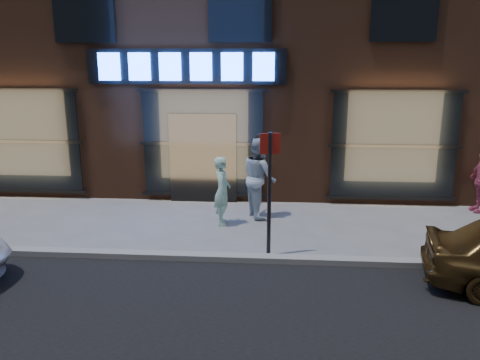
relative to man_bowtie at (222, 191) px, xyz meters
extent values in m
plane|color=slate|center=(-0.72, -2.11, -0.80)|extent=(90.00, 90.00, 0.00)
cube|color=gray|center=(-0.72, -2.11, -0.74)|extent=(60.00, 0.25, 0.12)
cube|color=#54301E|center=(-0.72, 5.89, 4.20)|extent=(30.00, 8.00, 10.00)
cube|color=black|center=(-1.12, 1.84, 2.80)|extent=(5.20, 0.06, 0.90)
cube|color=black|center=(-0.72, 1.81, 0.40)|extent=(1.80, 0.10, 2.40)
cube|color=#FFBF72|center=(-5.72, 1.87, 0.80)|extent=(3.00, 0.04, 2.60)
cube|color=black|center=(-5.72, 1.83, 0.80)|extent=(3.20, 0.06, 2.80)
cube|color=#FFBF72|center=(-0.72, 1.87, 0.80)|extent=(3.00, 0.04, 2.60)
cube|color=black|center=(-0.72, 1.83, 0.80)|extent=(3.20, 0.06, 2.80)
cube|color=#FFBF72|center=(4.28, 1.87, 0.80)|extent=(3.00, 0.04, 2.60)
cube|color=black|center=(4.28, 1.83, 0.80)|extent=(3.20, 0.06, 2.80)
cube|color=black|center=(-3.72, 1.83, 4.20)|extent=(1.60, 0.06, 1.60)
cube|color=black|center=(0.28, 1.83, 4.20)|extent=(1.60, 0.06, 1.60)
cube|color=black|center=(4.28, 1.83, 4.20)|extent=(1.60, 0.06, 1.60)
cube|color=#2659FF|center=(-3.12, 1.77, 2.80)|extent=(0.55, 0.12, 0.70)
cube|color=#2659FF|center=(-2.32, 1.77, 2.80)|extent=(0.55, 0.12, 0.70)
cube|color=#2659FF|center=(-1.52, 1.77, 2.80)|extent=(0.55, 0.12, 0.70)
cube|color=#2659FF|center=(-0.72, 1.77, 2.80)|extent=(0.55, 0.12, 0.70)
cube|color=#2659FF|center=(0.08, 1.77, 2.80)|extent=(0.55, 0.12, 0.70)
cube|color=#2659FF|center=(0.88, 1.77, 2.80)|extent=(0.55, 0.12, 0.70)
imported|color=#BFFBE1|center=(0.00, 0.00, 0.00)|extent=(0.42, 0.61, 1.61)
imported|color=silver|center=(0.84, 0.67, 0.18)|extent=(1.05, 1.17, 1.97)
cylinder|color=#262628|center=(1.11, -1.80, 0.42)|extent=(0.08, 0.08, 2.44)
cube|color=red|center=(1.11, -1.80, 1.42)|extent=(0.39, 0.11, 0.39)
camera|label=1|loc=(1.19, -10.40, 2.86)|focal=35.00mm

